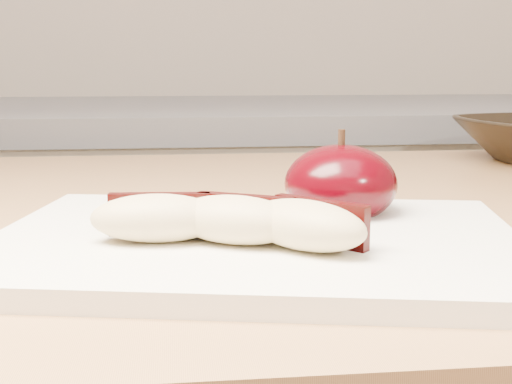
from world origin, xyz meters
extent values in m
cube|color=silver|center=(0.00, 1.20, 0.45)|extent=(2.40, 0.60, 0.90)
cube|color=slate|center=(0.00, 1.20, 0.92)|extent=(2.40, 0.62, 0.04)
cube|color=#A47B47|center=(0.00, 0.50, 0.88)|extent=(1.64, 0.64, 0.04)
cube|color=silver|center=(0.06, 0.35, 0.91)|extent=(0.35, 0.29, 0.01)
ellipsoid|color=black|center=(0.13, 0.41, 0.93)|extent=(0.10, 0.10, 0.05)
cylinder|color=black|center=(0.13, 0.41, 0.96)|extent=(0.00, 0.00, 0.01)
ellipsoid|color=#CFB783|center=(0.00, 0.34, 0.93)|extent=(0.08, 0.04, 0.03)
cube|color=black|center=(0.00, 0.35, 0.93)|extent=(0.06, 0.01, 0.03)
ellipsoid|color=#CFB783|center=(0.05, 0.33, 0.93)|extent=(0.08, 0.07, 0.03)
cube|color=black|center=(0.05, 0.34, 0.93)|extent=(0.06, 0.03, 0.03)
ellipsoid|color=#CFB783|center=(0.08, 0.31, 0.93)|extent=(0.08, 0.08, 0.03)
cube|color=black|center=(0.09, 0.32, 0.93)|extent=(0.05, 0.05, 0.03)
camera|label=1|loc=(0.01, -0.06, 1.01)|focal=50.00mm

